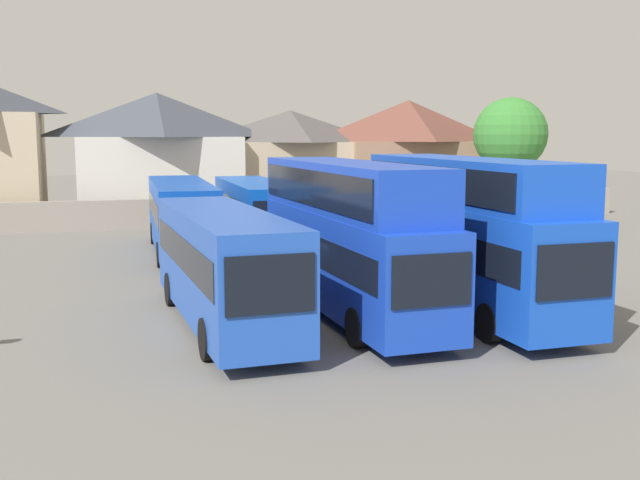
# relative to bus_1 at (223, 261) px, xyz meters

# --- Properties ---
(ground) EXTENTS (140.00, 140.00, 0.00)m
(ground) POSITION_rel_bus_1_xyz_m (3.84, 17.90, -1.97)
(ground) COLOR slate
(depot_boundary_wall) EXTENTS (56.00, 0.50, 1.80)m
(depot_boundary_wall) POSITION_rel_bus_1_xyz_m (3.84, 24.64, -1.07)
(depot_boundary_wall) COLOR gray
(depot_boundary_wall) RESTS_ON ground
(bus_1) EXTENTS (2.93, 10.83, 3.46)m
(bus_1) POSITION_rel_bus_1_xyz_m (0.00, 0.00, 0.00)
(bus_1) COLOR blue
(bus_1) RESTS_ON ground
(bus_2) EXTENTS (2.84, 11.50, 4.84)m
(bus_2) POSITION_rel_bus_1_xyz_m (4.05, 0.36, 0.76)
(bus_2) COLOR #173DC0
(bus_2) RESTS_ON ground
(bus_3) EXTENTS (2.74, 11.21, 4.95)m
(bus_3) POSITION_rel_bus_1_xyz_m (7.83, -0.30, 0.81)
(bus_3) COLOR blue
(bus_3) RESTS_ON ground
(bus_4) EXTENTS (2.95, 11.97, 3.43)m
(bus_4) POSITION_rel_bus_1_xyz_m (0.27, 14.45, -0.01)
(bus_4) COLOR blue
(bus_4) RESTS_ON ground
(bus_5) EXTENTS (2.69, 10.61, 3.40)m
(bus_5) POSITION_rel_bus_1_xyz_m (3.87, 14.34, -0.03)
(bus_5) COLOR blue
(bus_5) RESTS_ON ground
(bus_6) EXTENTS (3.07, 10.99, 3.52)m
(bus_6) POSITION_rel_bus_1_xyz_m (8.39, 14.87, 0.03)
(bus_6) COLOR blue
(bus_6) RESTS_ON ground
(house_terrace_centre) EXTENTS (10.91, 7.97, 8.41)m
(house_terrace_centre) POSITION_rel_bus_1_xyz_m (0.43, 30.02, 2.32)
(house_terrace_centre) COLOR silver
(house_terrace_centre) RESTS_ON ground
(house_terrace_right) EXTENTS (9.96, 8.08, 7.35)m
(house_terrace_right) POSITION_rel_bus_1_xyz_m (9.81, 30.99, 1.78)
(house_terrace_right) COLOR #C6B293
(house_terrace_right) RESTS_ON ground
(house_terrace_far_right) EXTENTS (10.84, 7.08, 8.13)m
(house_terrace_far_right) POSITION_rel_bus_1_xyz_m (18.45, 30.01, 2.18)
(house_terrace_far_right) COLOR #9E7A60
(house_terrace_far_right) RESTS_ON ground
(tree_behind_wall) EXTENTS (4.82, 4.82, 8.07)m
(tree_behind_wall) POSITION_rel_bus_1_xyz_m (22.58, 22.64, 3.66)
(tree_behind_wall) COLOR brown
(tree_behind_wall) RESTS_ON ground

